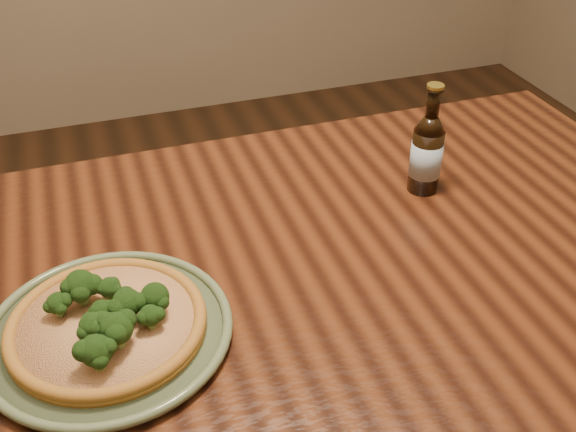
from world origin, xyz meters
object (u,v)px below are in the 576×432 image
object	(u,v)px
plate	(108,331)
pizza	(107,322)
table	(253,328)
beer_bottle	(427,153)

from	to	relation	value
plate	pizza	bearing A→B (deg)	-64.19
table	plate	xyz separation A→B (m)	(-0.21, -0.05, 0.10)
plate	beer_bottle	world-z (taller)	beer_bottle
table	beer_bottle	world-z (taller)	beer_bottle
plate	pizza	distance (m)	0.02
plate	pizza	xyz separation A→B (m)	(0.00, -0.00, 0.02)
plate	beer_bottle	bearing A→B (deg)	18.71
table	beer_bottle	distance (m)	0.43
table	plate	size ratio (longest dim) A/B	4.78
table	pizza	world-z (taller)	pizza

